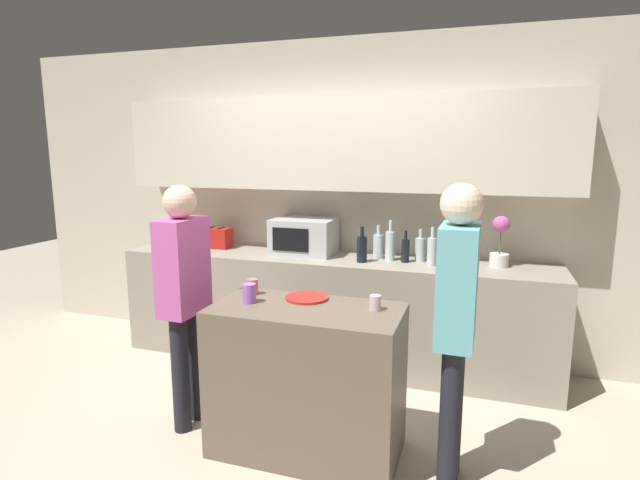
{
  "coord_description": "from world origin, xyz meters",
  "views": [
    {
      "loc": [
        1.17,
        -2.47,
        1.77
      ],
      "look_at": [
        0.24,
        0.36,
        1.24
      ],
      "focal_mm": 28.0,
      "sensor_mm": 36.0,
      "label": 1
    }
  ],
  "objects_px": {
    "bottle_1": "(378,246)",
    "person_left": "(456,311)",
    "microwave": "(304,236)",
    "toaster": "(217,238)",
    "bottle_2": "(390,245)",
    "bottle_6": "(448,250)",
    "person_center": "(184,288)",
    "bottle_4": "(420,249)",
    "bottle_5": "(432,251)",
    "cup_2": "(249,293)",
    "potted_plant": "(500,241)",
    "plate_on_island": "(307,298)",
    "cup_0": "(253,287)",
    "cup_1": "(375,303)",
    "bottle_3": "(405,250)",
    "bottle_0": "(362,249)"
  },
  "relations": [
    {
      "from": "bottle_1",
      "to": "person_left",
      "type": "bearing_deg",
      "value": -63.41
    },
    {
      "from": "microwave",
      "to": "toaster",
      "type": "relative_size",
      "value": 2.0
    },
    {
      "from": "toaster",
      "to": "bottle_2",
      "type": "height_order",
      "value": "bottle_2"
    },
    {
      "from": "bottle_6",
      "to": "person_center",
      "type": "distance_m",
      "value": 2.03
    },
    {
      "from": "bottle_4",
      "to": "bottle_5",
      "type": "relative_size",
      "value": 0.86
    },
    {
      "from": "bottle_2",
      "to": "bottle_5",
      "type": "xyz_separation_m",
      "value": [
        0.34,
        -0.08,
        -0.01
      ]
    },
    {
      "from": "cup_2",
      "to": "person_center",
      "type": "xyz_separation_m",
      "value": [
        -0.48,
        0.05,
        -0.02
      ]
    },
    {
      "from": "person_left",
      "to": "potted_plant",
      "type": "bearing_deg",
      "value": -8.65
    },
    {
      "from": "bottle_1",
      "to": "bottle_6",
      "type": "relative_size",
      "value": 1.01
    },
    {
      "from": "potted_plant",
      "to": "cup_2",
      "type": "distance_m",
      "value": 1.98
    },
    {
      "from": "bottle_4",
      "to": "plate_on_island",
      "type": "height_order",
      "value": "bottle_4"
    },
    {
      "from": "person_center",
      "to": "plate_on_island",
      "type": "bearing_deg",
      "value": 101.57
    },
    {
      "from": "cup_0",
      "to": "bottle_5",
      "type": "bearing_deg",
      "value": 47.83
    },
    {
      "from": "toaster",
      "to": "person_center",
      "type": "distance_m",
      "value": 1.43
    },
    {
      "from": "person_left",
      "to": "microwave",
      "type": "bearing_deg",
      "value": 45.41
    },
    {
      "from": "cup_1",
      "to": "cup_2",
      "type": "xyz_separation_m",
      "value": [
        -0.74,
        -0.09,
        0.01
      ]
    },
    {
      "from": "toaster",
      "to": "cup_2",
      "type": "height_order",
      "value": "toaster"
    },
    {
      "from": "bottle_1",
      "to": "cup_0",
      "type": "xyz_separation_m",
      "value": [
        -0.54,
        -1.23,
        -0.07
      ]
    },
    {
      "from": "bottle_2",
      "to": "person_left",
      "type": "height_order",
      "value": "person_left"
    },
    {
      "from": "person_left",
      "to": "bottle_3",
      "type": "bearing_deg",
      "value": 20.66
    },
    {
      "from": "bottle_6",
      "to": "cup_2",
      "type": "bearing_deg",
      "value": -126.49
    },
    {
      "from": "bottle_3",
      "to": "person_left",
      "type": "xyz_separation_m",
      "value": [
        0.46,
        -1.31,
        -0.04
      ]
    },
    {
      "from": "bottle_3",
      "to": "bottle_6",
      "type": "relative_size",
      "value": 0.95
    },
    {
      "from": "bottle_3",
      "to": "bottle_5",
      "type": "bearing_deg",
      "value": -15.09
    },
    {
      "from": "cup_1",
      "to": "cup_2",
      "type": "relative_size",
      "value": 0.76
    },
    {
      "from": "bottle_6",
      "to": "cup_2",
      "type": "xyz_separation_m",
      "value": [
        -1.03,
        -1.4,
        -0.06
      ]
    },
    {
      "from": "bottle_1",
      "to": "bottle_3",
      "type": "bearing_deg",
      "value": -19.57
    },
    {
      "from": "microwave",
      "to": "bottle_5",
      "type": "height_order",
      "value": "same"
    },
    {
      "from": "microwave",
      "to": "bottle_1",
      "type": "height_order",
      "value": "microwave"
    },
    {
      "from": "toaster",
      "to": "potted_plant",
      "type": "bearing_deg",
      "value": -0.0
    },
    {
      "from": "bottle_2",
      "to": "person_left",
      "type": "bearing_deg",
      "value": -66.21
    },
    {
      "from": "microwave",
      "to": "person_center",
      "type": "xyz_separation_m",
      "value": [
        -0.32,
        -1.33,
        -0.13
      ]
    },
    {
      "from": "potted_plant",
      "to": "bottle_5",
      "type": "distance_m",
      "value": 0.51
    },
    {
      "from": "bottle_0",
      "to": "plate_on_island",
      "type": "distance_m",
      "value": 1.04
    },
    {
      "from": "bottle_2",
      "to": "plate_on_island",
      "type": "bearing_deg",
      "value": -104.27
    },
    {
      "from": "potted_plant",
      "to": "person_center",
      "type": "distance_m",
      "value": 2.32
    },
    {
      "from": "bottle_6",
      "to": "cup_2",
      "type": "relative_size",
      "value": 2.34
    },
    {
      "from": "potted_plant",
      "to": "bottle_5",
      "type": "xyz_separation_m",
      "value": [
        -0.49,
        -0.13,
        -0.08
      ]
    },
    {
      "from": "bottle_2",
      "to": "bottle_3",
      "type": "bearing_deg",
      "value": -11.55
    },
    {
      "from": "plate_on_island",
      "to": "cup_2",
      "type": "distance_m",
      "value": 0.35
    },
    {
      "from": "microwave",
      "to": "bottle_4",
      "type": "relative_size",
      "value": 2.02
    },
    {
      "from": "bottle_1",
      "to": "bottle_4",
      "type": "height_order",
      "value": "bottle_1"
    },
    {
      "from": "plate_on_island",
      "to": "cup_1",
      "type": "xyz_separation_m",
      "value": [
        0.44,
        -0.08,
        0.04
      ]
    },
    {
      "from": "bottle_1",
      "to": "bottle_2",
      "type": "xyz_separation_m",
      "value": [
        0.11,
        -0.06,
        0.02
      ]
    },
    {
      "from": "bottle_2",
      "to": "bottle_3",
      "type": "xyz_separation_m",
      "value": [
        0.13,
        -0.03,
        -0.03
      ]
    },
    {
      "from": "toaster",
      "to": "bottle_2",
      "type": "distance_m",
      "value": 1.59
    },
    {
      "from": "bottle_4",
      "to": "potted_plant",
      "type": "bearing_deg",
      "value": -1.04
    },
    {
      "from": "toaster",
      "to": "bottle_4",
      "type": "relative_size",
      "value": 1.01
    },
    {
      "from": "toaster",
      "to": "bottle_3",
      "type": "xyz_separation_m",
      "value": [
        1.72,
        -0.07,
        0.01
      ]
    },
    {
      "from": "bottle_3",
      "to": "bottle_4",
      "type": "relative_size",
      "value": 0.98
    }
  ]
}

